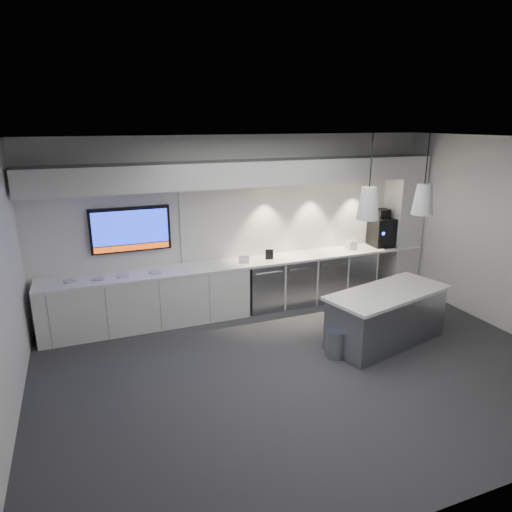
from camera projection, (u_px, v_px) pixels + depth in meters
name	position (u px, v px, depth m)	size (l,w,h in m)	color
floor	(305.00, 369.00, 6.16)	(7.00, 7.00, 0.00)	#323235
ceiling	(313.00, 140.00, 5.30)	(7.00, 7.00, 0.00)	black
wall_back	(242.00, 223.00, 7.96)	(7.00, 7.00, 0.00)	white
wall_front	(462.00, 354.00, 3.50)	(7.00, 7.00, 0.00)	white
back_counter	(249.00, 262.00, 7.85)	(6.80, 0.65, 0.04)	white
left_base_cabinets	(148.00, 300.00, 7.36)	(3.30, 0.63, 0.86)	silver
fridge_unit_a	(262.00, 285.00, 8.06)	(0.60, 0.61, 0.85)	gray
fridge_unit_b	(294.00, 281.00, 8.28)	(0.60, 0.61, 0.85)	gray
fridge_unit_c	(325.00, 277.00, 8.50)	(0.60, 0.61, 0.85)	gray
fridge_unit_d	(354.00, 273.00, 8.72)	(0.60, 0.61, 0.85)	gray
backsplash	(304.00, 216.00, 8.35)	(4.60, 0.03, 1.30)	silver
soffit	(248.00, 173.00, 7.43)	(6.90, 0.60, 0.40)	silver
column	(402.00, 223.00, 8.87)	(0.55, 0.55, 2.60)	silver
wall_tv	(131.00, 230.00, 7.23)	(1.25, 0.07, 0.72)	black
island	(386.00, 317.00, 6.79)	(2.08, 1.27, 0.82)	gray
bin	(336.00, 343.00, 6.43)	(0.29, 0.29, 0.40)	gray
coffee_machine	(381.00, 231.00, 8.73)	(0.42, 0.59, 0.72)	black
sign_black	(269.00, 254.00, 7.91)	(0.14, 0.02, 0.18)	black
sign_white	(244.00, 259.00, 7.70)	(0.18, 0.02, 0.14)	white
cup_cluster	(351.00, 245.00, 8.54)	(0.18, 0.18, 0.16)	white
tray_a	(70.00, 281.00, 6.82)	(0.16, 0.16, 0.03)	#B7B7B7
tray_b	(99.00, 278.00, 6.94)	(0.16, 0.16, 0.03)	#B7B7B7
tray_c	(123.00, 276.00, 7.05)	(0.16, 0.16, 0.03)	#B7B7B7
tray_d	(155.00, 272.00, 7.22)	(0.16, 0.16, 0.03)	#B7B7B7
pendant_left	(368.00, 203.00, 6.13)	(0.31, 0.31, 1.14)	silver
pendant_right	(423.00, 199.00, 6.46)	(0.31, 0.31, 1.14)	silver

